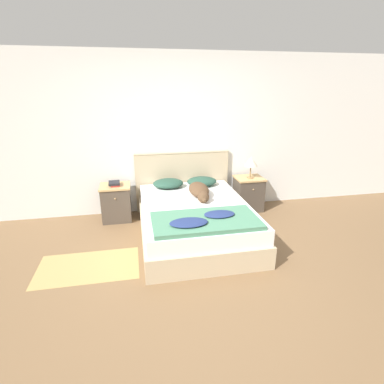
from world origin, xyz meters
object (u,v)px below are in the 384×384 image
Objects in this scene: nightstand_left at (116,202)px; table_lamp at (251,162)px; nightstand_right at (248,193)px; book_stack at (115,184)px; bed at (195,220)px; pillow_right at (202,181)px; dog at (199,191)px; pillow_left at (168,183)px.

table_lamp is (2.21, -0.03, 0.56)m from nightstand_left.
nightstand_right is at bearing 90.00° from table_lamp.
book_stack is at bearing -101.83° from nightstand_left.
bed is 0.88m from pillow_right.
nightstand_left is 1.37m from dog.
pillow_left is 1.34× the size of table_lamp.
bed is at bearing -70.40° from pillow_left.
pillow_left is 0.63m from dog.
table_lamp reaches higher than dog.
bed is 4.19× the size of pillow_right.
book_stack reaches higher than nightstand_right.
dog is at bearing -152.15° from nightstand_right.
dog is 1.12m from table_lamp.
nightstand_right is (1.10, 0.80, 0.05)m from bed.
pillow_left is (0.83, -0.03, 0.28)m from nightstand_left.
nightstand_right is 0.87m from pillow_right.
table_lamp is at bearing -0.56° from book_stack.
nightstand_right is 1.41m from pillow_left.
book_stack is at bearing 157.60° from dog.
pillow_left is at bearing -1.33° from book_stack.
book_stack is at bearing 179.20° from pillow_right.
table_lamp is (0.98, 0.49, 0.27)m from dog.
book_stack is (-1.11, 0.79, 0.36)m from bed.
nightstand_left is 1.19× the size of pillow_left.
bed is 1.37m from nightstand_right.
pillow_left is 2.31× the size of book_stack.
pillow_left is (-1.38, -0.03, 0.28)m from nightstand_right.
pillow_right is at bearing -178.14° from nightstand_right.
pillow_right is 0.88m from table_lamp.
nightstand_left is 1.41m from pillow_right.
bed is at bearing -145.08° from table_lamp.
dog is at bearing -22.73° from nightstand_left.
nightstand_left is 0.76× the size of dog.
dog is (-0.98, -0.52, 0.29)m from nightstand_right.
bed is at bearing -109.60° from pillow_right.
pillow_right is at bearing -1.12° from nightstand_left.
book_stack reaches higher than bed.
nightstand_right is 1.19× the size of pillow_left.
nightstand_left is at bearing 180.00° from nightstand_right.
pillow_left is 0.83m from book_stack.
pillow_right is 0.64× the size of dog.
table_lamp is at bearing -90.00° from nightstand_right.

